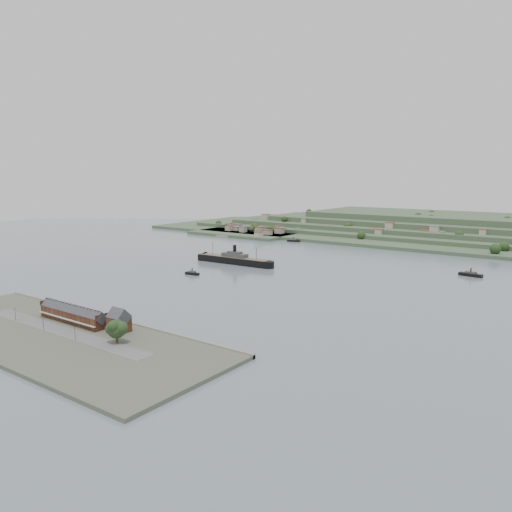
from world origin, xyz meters
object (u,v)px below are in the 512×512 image
Objects in this scene: gabled_building at (119,321)px; fig_tree at (116,329)px; tugboat at (192,273)px; steamship at (231,259)px; terrace_row at (73,314)px.

gabled_building is 1.10× the size of fig_tree.
gabled_building is 170.46m from tugboat.
terrace_row is at bearing -76.01° from steamship.
steamship is at bearing 96.52° from tugboat.
terrace_row is at bearing -173.88° from gabled_building.
tugboat is 1.11× the size of fig_tree.
steamship is 249.88m from fig_tree.
steamship is at bearing 103.99° from terrace_row.
tugboat is at bearing -83.48° from steamship.
fig_tree is at bearing -64.94° from steamship.
fig_tree is at bearing -9.85° from terrace_row.
tugboat is 188.92m from fig_tree.
steamship is (-54.13, 217.32, -2.62)m from terrace_row.
gabled_building is 232.18m from steamship.
gabled_building is at bearing -60.39° from tugboat.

